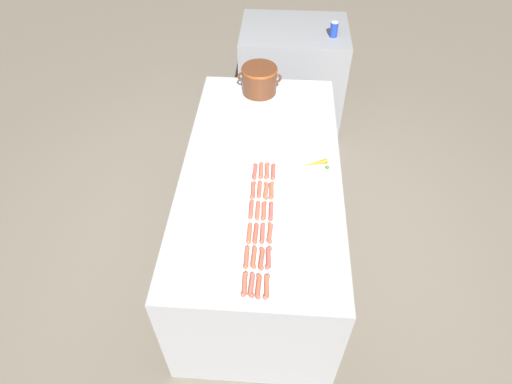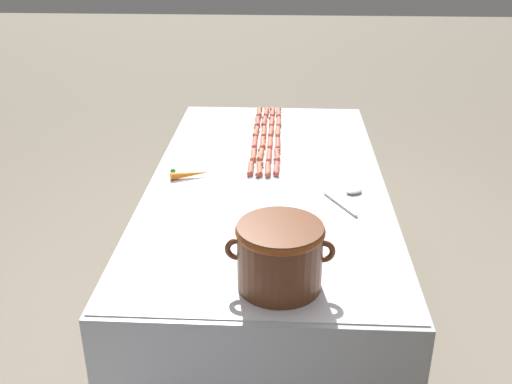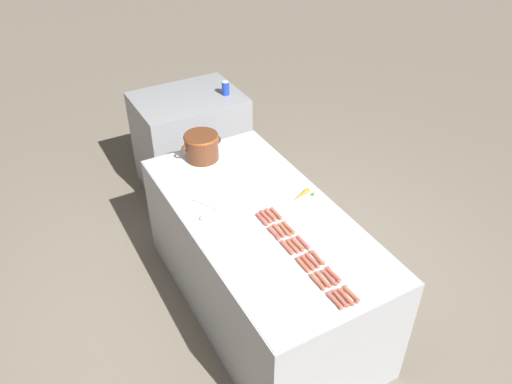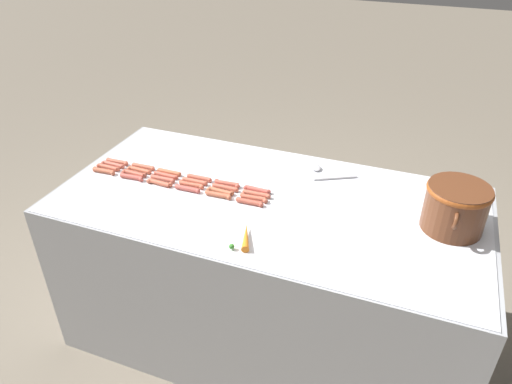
{
  "view_description": "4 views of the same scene",
  "coord_description": "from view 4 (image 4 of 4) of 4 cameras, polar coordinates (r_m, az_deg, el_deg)",
  "views": [
    {
      "loc": [
        0.09,
        -1.95,
        2.7
      ],
      "look_at": [
        -0.02,
        -0.22,
        0.88
      ],
      "focal_mm": 30.14,
      "sensor_mm": 36.0,
      "label": 1
    },
    {
      "loc": [
        -0.07,
        2.31,
        1.92
      ],
      "look_at": [
        0.04,
        0.19,
        0.91
      ],
      "focal_mm": 41.94,
      "sensor_mm": 36.0,
      "label": 2
    },
    {
      "loc": [
        -1.3,
        -2.26,
        2.99
      ],
      "look_at": [
        0.01,
        0.08,
        1.01
      ],
      "focal_mm": 35.67,
      "sensor_mm": 36.0,
      "label": 3
    },
    {
      "loc": [
        1.75,
        0.61,
        2.09
      ],
      "look_at": [
        0.03,
        -0.05,
        0.93
      ],
      "focal_mm": 33.23,
      "sensor_mm": 36.0,
      "label": 4
    }
  ],
  "objects": [
    {
      "name": "hot_dog_13",
      "position": [
        2.46,
        -14.45,
        2.19
      ],
      "size": [
        0.03,
        0.14,
        0.02
      ],
      "color": "#B2523F",
      "rests_on": "griddle_counter"
    },
    {
      "name": "hot_dog_12",
      "position": [
        2.55,
        -17.37,
        2.86
      ],
      "size": [
        0.03,
        0.14,
        0.02
      ],
      "color": "#B75540",
      "rests_on": "griddle_counter"
    },
    {
      "name": "hot_dog_21",
      "position": [
        2.28,
        -8.27,
        0.39
      ],
      "size": [
        0.03,
        0.14,
        0.02
      ],
      "color": "#B55046",
      "rests_on": "griddle_counter"
    },
    {
      "name": "carrot",
      "position": [
        1.94,
        -1.32,
        -5.44
      ],
      "size": [
        0.18,
        0.09,
        0.03
      ],
      "color": "orange",
      "rests_on": "griddle_counter"
    },
    {
      "name": "hot_dog_18",
      "position": [
        2.52,
        -17.87,
        2.44
      ],
      "size": [
        0.03,
        0.14,
        0.02
      ],
      "color": "#B3593E",
      "rests_on": "griddle_counter"
    },
    {
      "name": "hot_dog_14",
      "position": [
        2.38,
        -11.18,
        1.56
      ],
      "size": [
        0.03,
        0.14,
        0.02
      ],
      "color": "#B25645",
      "rests_on": "griddle_counter"
    },
    {
      "name": "hot_dog_1",
      "position": [
        2.51,
        -13.42,
        2.99
      ],
      "size": [
        0.03,
        0.14,
        0.02
      ],
      "color": "#B85942",
      "rests_on": "griddle_counter"
    },
    {
      "name": "griddle_counter",
      "position": [
        2.48,
        1.35,
        -9.47
      ],
      "size": [
        0.98,
        1.99,
        0.89
      ],
      "color": "#9EA0A5",
      "rests_on": "ground_plane"
    },
    {
      "name": "hot_dog_7",
      "position": [
        2.48,
        -13.88,
        2.56
      ],
      "size": [
        0.03,
        0.14,
        0.02
      ],
      "color": "#BC593E",
      "rests_on": "griddle_counter"
    },
    {
      "name": "hot_dog_10",
      "position": [
        2.27,
        -3.76,
        0.5
      ],
      "size": [
        0.02,
        0.14,
        0.02
      ],
      "color": "#B85642",
      "rests_on": "griddle_counter"
    },
    {
      "name": "hot_dog_9",
      "position": [
        2.33,
        -7.36,
        1.31
      ],
      "size": [
        0.02,
        0.14,
        0.02
      ],
      "color": "#BC5A43",
      "rests_on": "griddle_counter"
    },
    {
      "name": "hot_dog_23",
      "position": [
        2.16,
        -0.79,
        -1.21
      ],
      "size": [
        0.03,
        0.14,
        0.02
      ],
      "color": "#B14F3D",
      "rests_on": "griddle_counter"
    },
    {
      "name": "hot_dog_8",
      "position": [
        2.41,
        -10.78,
        1.99
      ],
      "size": [
        0.03,
        0.14,
        0.02
      ],
      "color": "#BE523F",
      "rests_on": "griddle_counter"
    },
    {
      "name": "serving_spoon",
      "position": [
        2.43,
        8.0,
        2.51
      ],
      "size": [
        0.16,
        0.25,
        0.02
      ],
      "color": "#B7B7BC",
      "rests_on": "griddle_counter"
    },
    {
      "name": "hot_dog_6",
      "position": [
        2.57,
        -16.87,
        3.16
      ],
      "size": [
        0.03,
        0.14,
        0.02
      ],
      "color": "#B55746",
      "rests_on": "griddle_counter"
    },
    {
      "name": "ground_plane",
      "position": [
        2.79,
        1.23,
        -16.31
      ],
      "size": [
        20.0,
        20.0,
        0.0
      ],
      "primitive_type": "plane",
      "color": "#756B5B"
    },
    {
      "name": "hot_dog_17",
      "position": [
        2.19,
        -0.31,
        -0.71
      ],
      "size": [
        0.03,
        0.14,
        0.02
      ],
      "color": "#BB5842",
      "rests_on": "griddle_counter"
    },
    {
      "name": "hot_dog_2",
      "position": [
        2.43,
        -10.42,
        2.36
      ],
      "size": [
        0.02,
        0.14,
        0.02
      ],
      "color": "#BE5E3D",
      "rests_on": "griddle_counter"
    },
    {
      "name": "bean_pot",
      "position": [
        2.12,
        22.93,
        -1.51
      ],
      "size": [
        0.33,
        0.26,
        0.2
      ],
      "color": "#562D19",
      "rests_on": "griddle_counter"
    },
    {
      "name": "hot_dog_20",
      "position": [
        2.35,
        -11.55,
        1.08
      ],
      "size": [
        0.03,
        0.14,
        0.02
      ],
      "color": "#BA5940",
      "rests_on": "griddle_counter"
    },
    {
      "name": "hot_dog_16",
      "position": [
        2.24,
        -4.31,
        0.08
      ],
      "size": [
        0.03,
        0.14,
        0.02
      ],
      "color": "#B35E3F",
      "rests_on": "griddle_counter"
    },
    {
      "name": "hot_dog_19",
      "position": [
        2.43,
        -14.76,
        1.77
      ],
      "size": [
        0.03,
        0.14,
        0.02
      ],
      "color": "#B84F44",
      "rests_on": "griddle_counter"
    },
    {
      "name": "hot_dog_11",
      "position": [
        2.22,
        0.02,
        -0.21
      ],
      "size": [
        0.03,
        0.14,
        0.02
      ],
      "color": "#B85944",
      "rests_on": "griddle_counter"
    },
    {
      "name": "hot_dog_5",
      "position": [
        2.25,
        0.12,
        0.28
      ],
      "size": [
        0.03,
        0.14,
        0.02
      ],
      "color": "#BE4F44",
      "rests_on": "griddle_counter"
    },
    {
      "name": "hot_dog_0",
      "position": [
        2.59,
        -16.38,
        3.52
      ],
      "size": [
        0.03,
        0.14,
        0.02
      ],
      "color": "#B35842",
      "rests_on": "griddle_counter"
    },
    {
      "name": "hot_dog_22",
      "position": [
        2.22,
        -4.58,
        -0.35
      ],
      "size": [
        0.03,
        0.14,
        0.02
      ],
      "color": "#B65A3E",
      "rests_on": "griddle_counter"
    },
    {
      "name": "hot_dog_3",
      "position": [
        2.36,
        -6.85,
        1.69
      ],
      "size": [
        0.03,
        0.14,
        0.02
      ],
      "color": "#B55440",
      "rests_on": "griddle_counter"
    },
    {
      "name": "hot_dog_4",
      "position": [
        2.3,
        -3.52,
        1.02
      ],
      "size": [
        0.03,
        0.14,
        0.02
      ],
      "color": "#BA5342",
      "rests_on": "griddle_counter"
    },
    {
      "name": "hot_dog_15",
      "position": [
        2.31,
        -7.79,
        0.87
      ],
      "size": [
        0.03,
        0.14,
        0.02
      ],
      "color": "#BC573F",
      "rests_on": "griddle_counter"
    }
  ]
}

